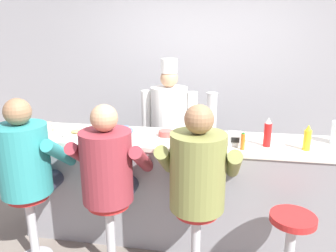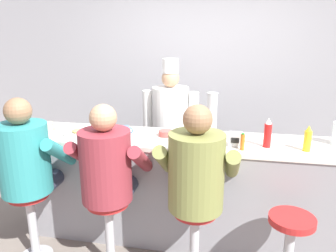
{
  "view_description": "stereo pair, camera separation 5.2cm",
  "coord_description": "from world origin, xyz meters",
  "px_view_note": "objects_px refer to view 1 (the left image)",
  "views": [
    {
      "loc": [
        0.31,
        -2.51,
        1.94
      ],
      "look_at": [
        -0.18,
        0.28,
        1.13
      ],
      "focal_mm": 35.0,
      "sensor_mm": 36.0,
      "label": 1
    },
    {
      "loc": [
        0.36,
        -2.5,
        1.94
      ],
      "look_at": [
        -0.18,
        0.28,
        1.13
      ],
      "focal_mm": 35.0,
      "sensor_mm": 36.0,
      "label": 2
    }
  ],
  "objects_px": {
    "napkin_dispenser_chrome": "(235,139)",
    "diner_seated_olive": "(198,175)",
    "cook_in_whites_near": "(169,124)",
    "coffee_mug_tan": "(48,127)",
    "diner_seated_teal": "(27,163)",
    "coffee_mug_blue": "(125,131)",
    "diner_seated_maroon": "(109,170)",
    "mustard_bottle_yellow": "(307,138)",
    "ketchup_bottle_red": "(268,133)",
    "empty_stool_round": "(290,241)",
    "breakfast_plate": "(78,133)",
    "hot_sauce_bottle_orange": "(243,141)",
    "cup_stack_steel": "(211,114)",
    "cereal_bowl": "(166,133)"
  },
  "relations": [
    {
      "from": "napkin_dispenser_chrome",
      "to": "diner_seated_olive",
      "type": "xyz_separation_m",
      "value": [
        -0.28,
        -0.42,
        -0.17
      ]
    },
    {
      "from": "diner_seated_olive",
      "to": "cook_in_whites_near",
      "type": "bearing_deg",
      "value": 108.66
    },
    {
      "from": "coffee_mug_tan",
      "to": "diner_seated_teal",
      "type": "xyz_separation_m",
      "value": [
        0.1,
        -0.55,
        -0.15
      ]
    },
    {
      "from": "coffee_mug_blue",
      "to": "diner_seated_maroon",
      "type": "relative_size",
      "value": 0.08
    },
    {
      "from": "cook_in_whites_near",
      "to": "diner_seated_teal",
      "type": "bearing_deg",
      "value": -126.16
    },
    {
      "from": "mustard_bottle_yellow",
      "to": "diner_seated_olive",
      "type": "bearing_deg",
      "value": -154.07
    },
    {
      "from": "coffee_mug_tan",
      "to": "napkin_dispenser_chrome",
      "type": "xyz_separation_m",
      "value": [
        1.79,
        -0.13,
        0.02
      ]
    },
    {
      "from": "ketchup_bottle_red",
      "to": "mustard_bottle_yellow",
      "type": "distance_m",
      "value": 0.31
    },
    {
      "from": "coffee_mug_blue",
      "to": "napkin_dispenser_chrome",
      "type": "height_order",
      "value": "napkin_dispenser_chrome"
    },
    {
      "from": "ketchup_bottle_red",
      "to": "coffee_mug_tan",
      "type": "distance_m",
      "value": 2.06
    },
    {
      "from": "mustard_bottle_yellow",
      "to": "napkin_dispenser_chrome",
      "type": "height_order",
      "value": "mustard_bottle_yellow"
    },
    {
      "from": "diner_seated_teal",
      "to": "empty_stool_round",
      "type": "relative_size",
      "value": 2.23
    },
    {
      "from": "breakfast_plate",
      "to": "mustard_bottle_yellow",
      "type": "bearing_deg",
      "value": -1.84
    },
    {
      "from": "breakfast_plate",
      "to": "empty_stool_round",
      "type": "xyz_separation_m",
      "value": [
        1.89,
        -0.52,
        -0.58
      ]
    },
    {
      "from": "ketchup_bottle_red",
      "to": "breakfast_plate",
      "type": "height_order",
      "value": "ketchup_bottle_red"
    },
    {
      "from": "coffee_mug_tan",
      "to": "diner_seated_olive",
      "type": "bearing_deg",
      "value": -19.93
    },
    {
      "from": "coffee_mug_blue",
      "to": "napkin_dispenser_chrome",
      "type": "xyz_separation_m",
      "value": [
        1.01,
        -0.15,
        0.02
      ]
    },
    {
      "from": "breakfast_plate",
      "to": "empty_stool_round",
      "type": "bearing_deg",
      "value": -15.28
    },
    {
      "from": "hot_sauce_bottle_orange",
      "to": "cup_stack_steel",
      "type": "distance_m",
      "value": 0.47
    },
    {
      "from": "ketchup_bottle_red",
      "to": "diner_seated_maroon",
      "type": "relative_size",
      "value": 0.18
    },
    {
      "from": "hot_sauce_bottle_orange",
      "to": "cook_in_whites_near",
      "type": "bearing_deg",
      "value": 128.5
    },
    {
      "from": "diner_seated_maroon",
      "to": "empty_stool_round",
      "type": "xyz_separation_m",
      "value": [
        1.41,
        -0.03,
        -0.45
      ]
    },
    {
      "from": "breakfast_plate",
      "to": "napkin_dispenser_chrome",
      "type": "xyz_separation_m",
      "value": [
        1.46,
        -0.06,
        0.05
      ]
    },
    {
      "from": "mustard_bottle_yellow",
      "to": "cup_stack_steel",
      "type": "xyz_separation_m",
      "value": [
        -0.79,
        0.28,
        0.1
      ]
    },
    {
      "from": "napkin_dispenser_chrome",
      "to": "cereal_bowl",
      "type": "bearing_deg",
      "value": 164.63
    },
    {
      "from": "mustard_bottle_yellow",
      "to": "coffee_mug_tan",
      "type": "height_order",
      "value": "mustard_bottle_yellow"
    },
    {
      "from": "cereal_bowl",
      "to": "empty_stool_round",
      "type": "xyz_separation_m",
      "value": [
        1.06,
        -0.62,
        -0.6
      ]
    },
    {
      "from": "diner_seated_teal",
      "to": "empty_stool_round",
      "type": "bearing_deg",
      "value": -0.96
    },
    {
      "from": "coffee_mug_blue",
      "to": "empty_stool_round",
      "type": "distance_m",
      "value": 1.68
    },
    {
      "from": "cup_stack_steel",
      "to": "diner_seated_olive",
      "type": "xyz_separation_m",
      "value": [
        -0.06,
        -0.69,
        -0.31
      ]
    },
    {
      "from": "ketchup_bottle_red",
      "to": "diner_seated_teal",
      "type": "bearing_deg",
      "value": -166.92
    },
    {
      "from": "cereal_bowl",
      "to": "coffee_mug_blue",
      "type": "xyz_separation_m",
      "value": [
        -0.38,
        -0.03,
        0.02
      ]
    },
    {
      "from": "napkin_dispenser_chrome",
      "to": "diner_seated_olive",
      "type": "height_order",
      "value": "diner_seated_olive"
    },
    {
      "from": "coffee_mug_blue",
      "to": "empty_stool_round",
      "type": "bearing_deg",
      "value": -22.48
    },
    {
      "from": "cup_stack_steel",
      "to": "empty_stool_round",
      "type": "xyz_separation_m",
      "value": [
        0.65,
        -0.73,
        -0.77
      ]
    },
    {
      "from": "napkin_dispenser_chrome",
      "to": "empty_stool_round",
      "type": "distance_m",
      "value": 0.89
    },
    {
      "from": "hot_sauce_bottle_orange",
      "to": "cook_in_whites_near",
      "type": "xyz_separation_m",
      "value": [
        -0.78,
        0.99,
        -0.16
      ]
    },
    {
      "from": "breakfast_plate",
      "to": "cereal_bowl",
      "type": "xyz_separation_m",
      "value": [
        0.83,
        0.11,
        0.01
      ]
    },
    {
      "from": "diner_seated_teal",
      "to": "coffee_mug_blue",
      "type": "bearing_deg",
      "value": 39.55
    },
    {
      "from": "mustard_bottle_yellow",
      "to": "cook_in_whites_near",
      "type": "distance_m",
      "value": 1.6
    },
    {
      "from": "napkin_dispenser_chrome",
      "to": "coffee_mug_blue",
      "type": "bearing_deg",
      "value": 171.83
    },
    {
      "from": "napkin_dispenser_chrome",
      "to": "cook_in_whites_near",
      "type": "bearing_deg",
      "value": 128.58
    },
    {
      "from": "empty_stool_round",
      "to": "napkin_dispenser_chrome",
      "type": "bearing_deg",
      "value": 133.62
    },
    {
      "from": "diner_seated_olive",
      "to": "mustard_bottle_yellow",
      "type": "bearing_deg",
      "value": 25.93
    },
    {
      "from": "mustard_bottle_yellow",
      "to": "breakfast_plate",
      "type": "relative_size",
      "value": 0.79
    },
    {
      "from": "coffee_mug_tan",
      "to": "diner_seated_teal",
      "type": "distance_m",
      "value": 0.58
    },
    {
      "from": "ketchup_bottle_red",
      "to": "empty_stool_round",
      "type": "relative_size",
      "value": 0.39
    },
    {
      "from": "mustard_bottle_yellow",
      "to": "cook_in_whites_near",
      "type": "relative_size",
      "value": 0.13
    },
    {
      "from": "coffee_mug_blue",
      "to": "diner_seated_olive",
      "type": "xyz_separation_m",
      "value": [
        0.73,
        -0.56,
        -0.15
      ]
    },
    {
      "from": "coffee_mug_blue",
      "to": "cook_in_whites_near",
      "type": "height_order",
      "value": "cook_in_whites_near"
    }
  ]
}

